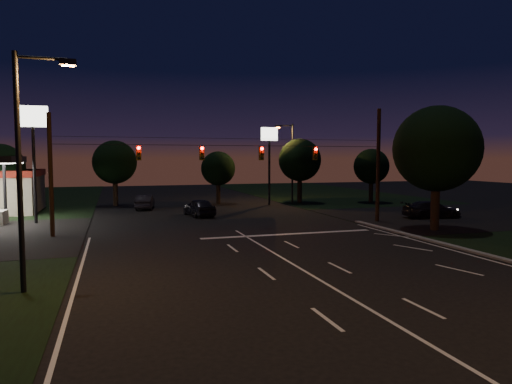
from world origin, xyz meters
name	(u,v)px	position (x,y,z in m)	size (l,w,h in m)	color
ground	(323,282)	(0.00, 0.00, 0.00)	(140.00, 140.00, 0.00)	black
cross_street_right	(450,216)	(20.00, 16.00, 0.00)	(20.00, 16.00, 0.02)	black
center_line	(415,336)	(0.00, -6.00, 0.01)	(0.14, 40.00, 0.01)	silver
stop_bar	(289,234)	(3.00, 11.50, 0.01)	(12.00, 0.50, 0.01)	silver
utility_pole_right	(377,222)	(12.00, 15.00, 0.00)	(0.30, 0.30, 9.00)	black
utility_pole_left	(53,237)	(-12.00, 15.00, 0.00)	(0.28, 0.28, 8.00)	black
signal_span	(232,152)	(0.00, 14.96, 5.50)	(24.00, 0.40, 1.56)	black
pole_sign_left_near	(33,134)	(-14.00, 22.00, 6.98)	(2.20, 0.30, 9.10)	black
pole_sign_right	(269,148)	(8.00, 30.00, 6.24)	(1.80, 0.30, 8.40)	black
street_light_left	(26,154)	(-11.24, 2.00, 5.24)	(2.20, 0.35, 9.00)	black
street_light_right_far	(290,157)	(11.24, 32.00, 5.24)	(2.20, 0.35, 9.00)	black
tree_right_near	(435,150)	(13.53, 10.17, 5.68)	(6.00, 6.00, 8.76)	black
tree_far_a	(1,167)	(-17.98, 30.12, 4.26)	(4.20, 4.20, 6.42)	black
tree_far_b	(115,163)	(-7.98, 34.13, 4.61)	(4.60, 4.60, 6.98)	black
tree_far_c	(218,169)	(3.02, 33.10, 3.90)	(3.80, 3.80, 5.86)	black
tree_far_d	(300,161)	(12.02, 31.13, 4.83)	(4.80, 4.80, 7.30)	black
tree_far_e	(371,167)	(20.02, 29.11, 4.11)	(4.00, 4.00, 6.18)	black
car_oncoming_a	(199,207)	(-1.00, 22.86, 0.78)	(1.83, 4.55, 1.55)	black
car_oncoming_b	(145,202)	(-5.20, 29.92, 0.71)	(1.50, 4.31, 1.42)	black
car_cross	(432,210)	(17.64, 15.52, 0.72)	(2.02, 4.97, 1.44)	black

